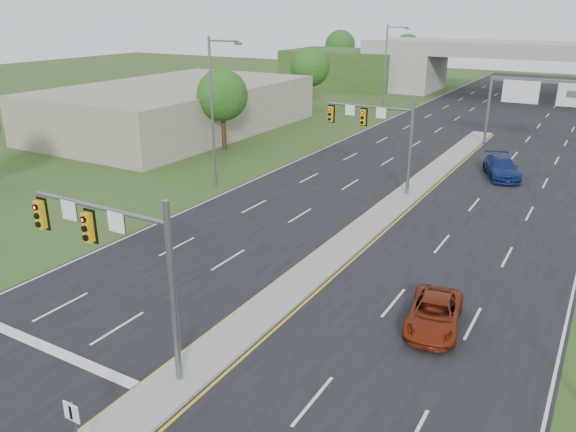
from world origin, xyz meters
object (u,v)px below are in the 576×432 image
at_px(keep_right_sign, 74,423).
at_px(signal_mast_far, 381,129).
at_px(overpass, 530,74).
at_px(car_far_a, 434,314).
at_px(car_far_b, 502,168).
at_px(signal_mast_near, 120,252).
at_px(sign_gantry, 551,95).

bearing_deg(keep_right_sign, signal_mast_far, 94.39).
distance_m(signal_mast_far, overpass, 55.13).
bearing_deg(car_far_a, keep_right_sign, -127.48).
xyz_separation_m(keep_right_sign, overpass, (0.00, 84.53, 2.04)).
relative_size(car_far_a, car_far_b, 0.84).
relative_size(signal_mast_near, keep_right_sign, 3.18).
xyz_separation_m(keep_right_sign, car_far_b, (4.96, 37.97, -0.71)).
distance_m(signal_mast_near, overpass, 80.11).
relative_size(signal_mast_near, car_far_a, 1.53).
bearing_deg(keep_right_sign, sign_gantry, 82.30).
relative_size(signal_mast_near, signal_mast_far, 1.00).
xyz_separation_m(signal_mast_near, car_far_a, (9.15, 8.42, -4.07)).
relative_size(signal_mast_near, car_far_b, 1.29).
bearing_deg(overpass, keep_right_sign, -90.00).
xyz_separation_m(signal_mast_near, overpass, (2.26, 80.07, -1.17)).
height_order(sign_gantry, overpass, overpass).
bearing_deg(car_far_b, signal_mast_near, -124.32).
xyz_separation_m(overpass, car_far_b, (4.96, -46.56, -2.74)).
height_order(signal_mast_far, sign_gantry, signal_mast_far).
bearing_deg(signal_mast_far, car_far_b, 49.68).
distance_m(signal_mast_near, sign_gantry, 45.88).
bearing_deg(sign_gantry, signal_mast_far, -114.11).
relative_size(sign_gantry, car_far_b, 2.13).
distance_m(sign_gantry, overpass, 35.75).
distance_m(overpass, car_far_a, 72.05).
distance_m(signal_mast_far, sign_gantry, 21.91).
distance_m(sign_gantry, car_far_b, 12.42).
xyz_separation_m(signal_mast_near, signal_mast_far, (0.00, 25.00, 0.00)).
bearing_deg(sign_gantry, car_far_a, -89.67).
relative_size(signal_mast_far, car_far_a, 1.53).
bearing_deg(signal_mast_near, signal_mast_far, 90.00).
bearing_deg(overpass, car_far_b, -83.92).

